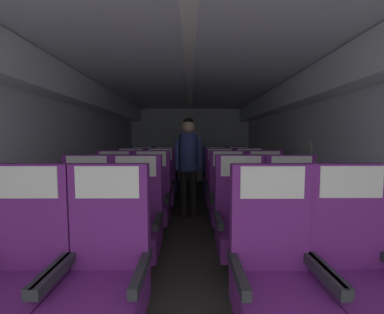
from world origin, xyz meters
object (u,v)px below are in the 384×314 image
(seat_c_right_window, at_px, (229,200))
(seat_e_left_aisle, at_px, (165,178))
(seat_b_left_window, at_px, (84,223))
(seat_e_right_window, at_px, (215,178))
(seat_a_left_window, at_px, (20,274))
(seat_b_right_window, at_px, (242,223))
(seat_a_left_aisle, at_px, (104,274))
(seat_d_right_aisle, at_px, (250,187))
(seat_a_right_aisle, at_px, (357,273))
(seat_d_right_window, at_px, (220,187))
(seat_b_left_aisle, at_px, (135,223))
(seat_d_left_window, at_px, (130,187))
(seat_e_left_window, at_px, (141,178))
(seat_e_right_aisle, at_px, (239,178))
(seat_c_left_aisle, at_px, (151,200))
(seat_a_right_window, at_px, (275,275))
(seat_c_left_window, at_px, (113,200))
(seat_c_right_aisle, at_px, (266,200))
(seat_b_right_aisle, at_px, (294,223))
(flight_attendant, at_px, (188,156))
(seat_d_left_aisle, at_px, (160,187))

(seat_c_right_window, relative_size, seat_e_left_aisle, 1.00)
(seat_b_left_window, bearing_deg, seat_e_right_window, 59.72)
(seat_a_left_window, bearing_deg, seat_b_right_window, 29.83)
(seat_a_left_aisle, bearing_deg, seat_a_left_window, 179.83)
(seat_d_right_aisle, bearing_deg, seat_a_left_window, -127.90)
(seat_a_left_aisle, relative_size, seat_a_right_aisle, 1.00)
(seat_d_right_window, bearing_deg, seat_b_left_aisle, -120.92)
(seat_d_left_window, relative_size, seat_e_left_window, 1.00)
(seat_d_left_window, relative_size, seat_e_right_aisle, 1.00)
(seat_c_left_aisle, distance_m, seat_e_right_aisle, 2.32)
(seat_c_right_window, relative_size, seat_e_left_window, 1.00)
(seat_e_left_window, bearing_deg, seat_e_right_window, -0.13)
(seat_a_right_window, bearing_deg, seat_c_left_window, 131.25)
(seat_e_right_window, bearing_deg, seat_d_left_window, -150.39)
(seat_c_right_aisle, height_order, seat_d_right_window, same)
(seat_d_right_aisle, bearing_deg, seat_c_right_aisle, -89.71)
(seat_b_right_aisle, bearing_deg, seat_b_left_window, 179.39)
(seat_c_right_window, distance_m, seat_d_right_window, 0.86)
(seat_a_right_window, distance_m, seat_d_left_window, 3.03)
(seat_b_left_window, height_order, seat_e_right_aisle, same)
(seat_b_right_aisle, xyz_separation_m, flight_attendant, (-1.02, 1.60, 0.52))
(seat_a_left_window, xyz_separation_m, flight_attendant, (0.98, 2.45, 0.52))
(seat_b_right_window, relative_size, seat_c_left_window, 1.00)
(seat_d_right_window, bearing_deg, seat_b_right_aisle, -74.46)
(seat_c_left_aisle, relative_size, seat_d_right_window, 1.00)
(seat_b_right_window, bearing_deg, seat_e_right_window, 89.70)
(seat_d_right_aisle, bearing_deg, seat_e_right_aisle, 89.81)
(seat_a_right_window, xyz_separation_m, seat_c_right_aisle, (0.50, 1.74, 0.00))
(seat_d_left_aisle, bearing_deg, seat_a_left_window, -100.94)
(seat_a_right_window, xyz_separation_m, seat_d_left_window, (-1.52, 2.63, 0.00))
(seat_a_left_window, height_order, seat_a_left_aisle, same)
(seat_c_right_window, height_order, seat_e_left_aisle, same)
(seat_b_left_window, xyz_separation_m, seat_c_right_aisle, (2.02, 0.86, 0.00))
(seat_a_right_window, xyz_separation_m, seat_e_right_aisle, (0.50, 3.49, 0.00))
(seat_a_left_aisle, bearing_deg, seat_d_left_window, 100.87)
(seat_b_right_window, distance_m, seat_c_left_aisle, 1.33)
(seat_b_right_window, bearing_deg, flight_attendant, 108.50)
(seat_c_right_window, relative_size, seat_d_left_aisle, 1.00)
(seat_d_right_aisle, bearing_deg, seat_e_left_window, 156.02)
(flight_attendant, bearing_deg, seat_b_left_aisle, -102.34)
(seat_a_left_window, height_order, seat_a_right_window, same)
(seat_a_right_window, height_order, seat_d_left_aisle, same)
(seat_d_left_window, xyz_separation_m, seat_d_right_window, (1.52, -0.03, 0.00))
(seat_b_right_aisle, relative_size, seat_c_left_window, 1.00)
(seat_b_left_window, relative_size, seat_e_right_aisle, 1.00)
(seat_c_left_window, bearing_deg, seat_a_right_window, -48.75)
(seat_a_left_window, xyz_separation_m, seat_b_right_window, (1.51, 0.87, 0.00))
(seat_b_right_window, bearing_deg, seat_d_right_window, 89.81)
(seat_b_left_window, distance_m, seat_c_left_window, 0.86)
(seat_a_left_window, relative_size, seat_b_left_aisle, 1.00)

